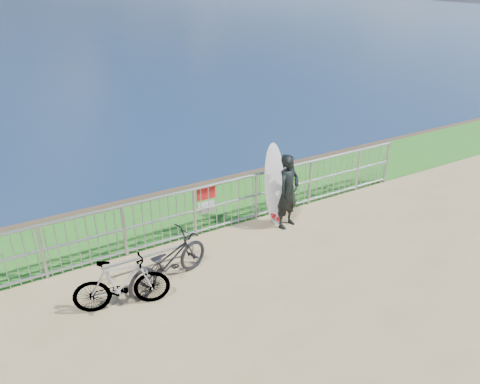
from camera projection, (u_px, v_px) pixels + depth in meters
grass_strip at (195, 209)px, 11.03m from camera, size 120.00×120.00×0.00m
railing at (217, 206)px, 9.93m from camera, size 10.06×0.10×1.13m
surfer at (288, 191)px, 9.99m from camera, size 0.70×0.57×1.67m
surfboard at (275, 187)px, 10.16m from camera, size 0.54×0.50×1.82m
bicycle_near at (168, 261)px, 8.30m from camera, size 1.86×1.15×0.92m
bicycle_far at (121, 284)px, 7.69m from camera, size 1.65×0.83×0.95m
bike_rack at (152, 256)px, 8.69m from camera, size 1.86×0.05×0.39m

